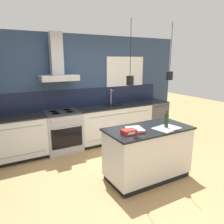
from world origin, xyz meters
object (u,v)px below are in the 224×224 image
oven_range (63,131)px  bottle_on_island (167,120)px  book_stack (135,130)px  red_supply_box (129,132)px  dishwasher (153,117)px

oven_range → bottle_on_island: (1.20, -2.00, 0.58)m
oven_range → book_stack: (0.61, -1.93, 0.48)m
book_stack → oven_range: bearing=107.5°
oven_range → red_supply_box: bearing=-77.3°
bottle_on_island → book_stack: bearing=173.0°
oven_range → red_supply_box: 2.10m
bottle_on_island → red_supply_box: 0.75m
oven_range → dishwasher: size_ratio=1.00×
bottle_on_island → book_stack: bottle_on_island is taller
dishwasher → oven_range: bearing=-179.9°
oven_range → dishwasher: bearing=0.1°
dishwasher → red_supply_box: bearing=-137.2°
book_stack → red_supply_box: red_supply_box is taller
oven_range → dishwasher: (2.60, 0.00, 0.00)m
book_stack → red_supply_box: (-0.16, -0.06, 0.01)m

